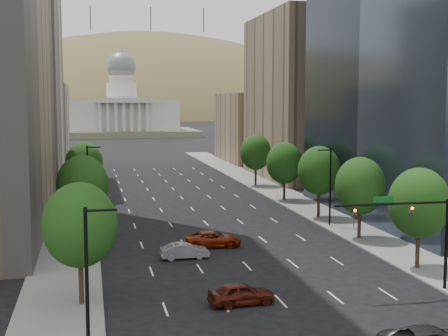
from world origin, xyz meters
TOP-DOWN VIEW (x-y plane):
  - sidewalk_left at (-15.50, 60.00)m, footprint 6.00×200.00m
  - sidewalk_right at (15.50, 60.00)m, footprint 6.00×200.00m
  - midrise_cream_left at (-25.00, 103.00)m, footprint 14.00×30.00m
  - filler_left at (-25.00, 136.00)m, footprint 14.00×26.00m
  - parking_tan_right at (25.00, 100.00)m, footprint 14.00×30.00m
  - filler_right at (25.00, 133.00)m, footprint 14.00×26.00m
  - tree_right_1 at (14.00, 36.00)m, footprint 5.20×5.20m
  - tree_right_2 at (14.00, 48.00)m, footprint 5.20×5.20m
  - tree_right_3 at (14.00, 60.00)m, footprint 5.20×5.20m
  - tree_right_4 at (14.00, 74.00)m, footprint 5.20×5.20m
  - tree_right_5 at (14.00, 90.00)m, footprint 5.20×5.20m
  - tree_left_0 at (-14.00, 32.00)m, footprint 5.20×5.20m
  - tree_left_1 at (-14.00, 52.00)m, footprint 5.20×5.20m
  - tree_left_2 at (-14.00, 78.00)m, footprint 5.20×5.20m
  - streetlight_rn at (13.44, 55.00)m, footprint 1.70×0.20m
  - streetlight_ls at (-13.44, 20.00)m, footprint 1.70×0.20m
  - streetlight_ln at (-13.44, 65.00)m, footprint 1.70×0.20m
  - traffic_signal at (10.53, 30.00)m, footprint 9.12×0.40m
  - capitol at (0.00, 249.71)m, footprint 60.00×40.00m
  - foothills at (34.67, 599.39)m, footprint 720.00×413.00m
  - car_maroon at (-2.95, 29.87)m, footprint 4.91×2.43m
  - car_silver at (-4.94, 43.70)m, footprint 4.48×1.67m
  - car_red_far at (-1.46, 47.89)m, footprint 5.72×2.94m

SIDE VIEW (x-z plane):
  - foothills at x=34.67m, z-range -169.28..93.72m
  - sidewalk_left at x=-15.50m, z-range 0.00..0.15m
  - sidewalk_right at x=15.50m, z-range 0.00..0.15m
  - car_silver at x=-4.94m, z-range 0.00..1.46m
  - car_red_far at x=-1.46m, z-range 0.00..1.54m
  - car_maroon at x=-2.95m, z-range 0.00..1.61m
  - streetlight_rn at x=13.44m, z-range 0.34..9.34m
  - streetlight_ls at x=-13.44m, z-range 0.34..9.34m
  - streetlight_ln at x=-13.44m, z-range 0.34..9.34m
  - traffic_signal at x=10.53m, z-range 1.49..8.86m
  - tree_right_4 at x=14.00m, z-range 1.23..9.69m
  - tree_right_2 at x=14.00m, z-range 1.30..9.91m
  - tree_left_2 at x=-14.00m, z-range 1.34..10.02m
  - tree_right_1 at x=14.00m, z-range 1.37..10.12m
  - tree_right_5 at x=14.00m, z-range 1.37..10.12m
  - tree_left_0 at x=-14.00m, z-range 1.37..10.12m
  - tree_right_3 at x=14.00m, z-range 1.44..10.34m
  - tree_left_1 at x=-14.00m, z-range 1.48..10.45m
  - filler_right at x=25.00m, z-range 0.00..16.00m
  - capitol at x=0.00m, z-range -9.02..26.18m
  - filler_left at x=-25.00m, z-range 0.00..18.00m
  - parking_tan_right at x=25.00m, z-range 0.00..30.00m
  - midrise_cream_left at x=-25.00m, z-range 0.00..35.00m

